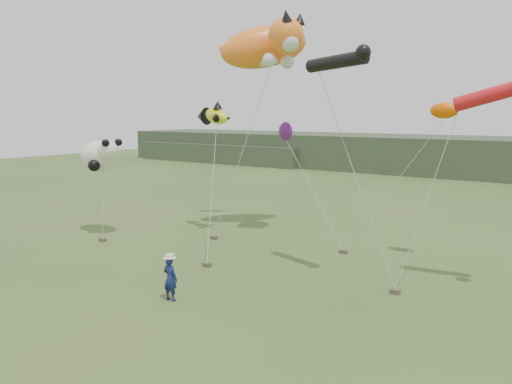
{
  "coord_description": "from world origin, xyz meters",
  "views": [
    {
      "loc": [
        12.34,
        -12.92,
        6.54
      ],
      "look_at": [
        1.39,
        3.0,
        3.5
      ],
      "focal_mm": 35.0,
      "sensor_mm": 36.0,
      "label": 1
    }
  ],
  "objects": [
    {
      "name": "festival_attendant",
      "position": [
        0.28,
        -0.73,
        0.8
      ],
      "size": [
        0.6,
        0.41,
        1.59
      ],
      "primitive_type": "imported",
      "rotation": [
        0.0,
        0.0,
        3.19
      ],
      "color": "navy",
      "rests_on": "ground"
    },
    {
      "name": "ground",
      "position": [
        0.0,
        0.0,
        0.0
      ],
      "size": [
        120.0,
        120.0,
        0.0
      ],
      "primitive_type": "plane",
      "color": "#385123",
      "rests_on": "ground"
    },
    {
      "name": "fish_kite",
      "position": [
        -5.3,
        8.38,
        6.44
      ],
      "size": [
        2.55,
        1.68,
        1.37
      ],
      "color": "yellow",
      "rests_on": "ground"
    },
    {
      "name": "tube_kites",
      "position": [
        6.78,
        5.99,
        7.91
      ],
      "size": [
        8.44,
        3.11,
        2.42
      ],
      "color": "black",
      "rests_on": "ground"
    },
    {
      "name": "panda_kite",
      "position": [
        -9.87,
        4.5,
        4.33
      ],
      "size": [
        2.86,
        1.85,
        1.78
      ],
      "color": "white",
      "rests_on": "ground"
    },
    {
      "name": "sandbag_anchors",
      "position": [
        -0.85,
        5.18,
        0.08
      ],
      "size": [
        15.4,
        5.52,
        0.17
      ],
      "color": "brown",
      "rests_on": "ground"
    },
    {
      "name": "cat_kite",
      "position": [
        -2.93,
        10.44,
        10.2
      ],
      "size": [
        6.56,
        5.31,
        3.12
      ],
      "color": "orange",
      "rests_on": "ground"
    },
    {
      "name": "headland",
      "position": [
        -3.11,
        44.69,
        1.92
      ],
      "size": [
        90.0,
        13.0,
        4.0
      ],
      "color": "#2D3D28",
      "rests_on": "ground"
    },
    {
      "name": "misc_kites",
      "position": [
        1.54,
        11.37,
        6.08
      ],
      "size": [
        11.07,
        4.02,
        2.08
      ],
      "color": "#E35700",
      "rests_on": "ground"
    }
  ]
}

